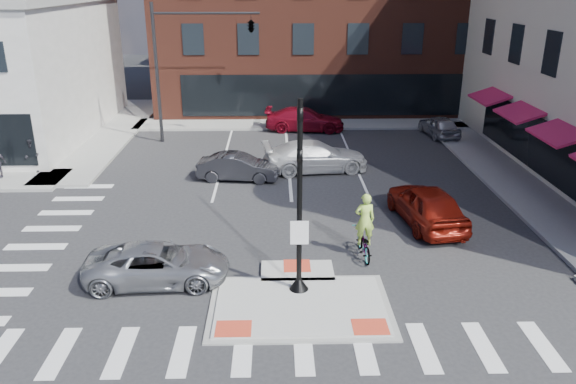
{
  "coord_description": "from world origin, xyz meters",
  "views": [
    {
      "loc": [
        -0.7,
        -14.89,
        9.16
      ],
      "look_at": [
        -0.25,
        3.97,
        2.0
      ],
      "focal_mm": 35.0,
      "sensor_mm": 36.0,
      "label": 1
    }
  ],
  "objects_px": {
    "bg_car_red": "(305,119)",
    "pedestrian_a": "(33,155)",
    "cyclist": "(364,236)",
    "bg_car_silver": "(439,126)",
    "bg_car_dark": "(238,167)",
    "red_sedan": "(427,205)",
    "silver_suv": "(158,264)",
    "white_pickup": "(315,156)"
  },
  "relations": [
    {
      "from": "silver_suv",
      "to": "red_sedan",
      "type": "bearing_deg",
      "value": -68.66
    },
    {
      "from": "silver_suv",
      "to": "pedestrian_a",
      "type": "height_order",
      "value": "pedestrian_a"
    },
    {
      "from": "white_pickup",
      "to": "cyclist",
      "type": "xyz_separation_m",
      "value": [
        1.04,
        -9.47,
        0.03
      ]
    },
    {
      "from": "red_sedan",
      "to": "bg_car_red",
      "type": "bearing_deg",
      "value": -83.16
    },
    {
      "from": "silver_suv",
      "to": "cyclist",
      "type": "bearing_deg",
      "value": -79.49
    },
    {
      "from": "white_pickup",
      "to": "red_sedan",
      "type": "bearing_deg",
      "value": -157.56
    },
    {
      "from": "silver_suv",
      "to": "bg_car_dark",
      "type": "height_order",
      "value": "bg_car_dark"
    },
    {
      "from": "red_sedan",
      "to": "silver_suv",
      "type": "bearing_deg",
      "value": 15.71
    },
    {
      "from": "cyclist",
      "to": "bg_car_red",
      "type": "bearing_deg",
      "value": -89.46
    },
    {
      "from": "white_pickup",
      "to": "pedestrian_a",
      "type": "height_order",
      "value": "pedestrian_a"
    },
    {
      "from": "bg_car_dark",
      "to": "bg_car_silver",
      "type": "relative_size",
      "value": 1.03
    },
    {
      "from": "cyclist",
      "to": "white_pickup",
      "type": "bearing_deg",
      "value": -86.93
    },
    {
      "from": "red_sedan",
      "to": "bg_car_dark",
      "type": "xyz_separation_m",
      "value": [
        -7.78,
        5.45,
        -0.17
      ]
    },
    {
      "from": "bg_car_dark",
      "to": "cyclist",
      "type": "xyz_separation_m",
      "value": [
        4.87,
        -8.2,
        0.15
      ]
    },
    {
      "from": "bg_car_dark",
      "to": "bg_car_red",
      "type": "relative_size",
      "value": 0.78
    },
    {
      "from": "bg_car_red",
      "to": "cyclist",
      "type": "relative_size",
      "value": 2.14
    },
    {
      "from": "red_sedan",
      "to": "bg_car_silver",
      "type": "xyz_separation_m",
      "value": [
        4.22,
        13.31,
        -0.17
      ]
    },
    {
      "from": "silver_suv",
      "to": "cyclist",
      "type": "relative_size",
      "value": 1.93
    },
    {
      "from": "silver_suv",
      "to": "bg_car_red",
      "type": "relative_size",
      "value": 0.91
    },
    {
      "from": "white_pickup",
      "to": "bg_car_red",
      "type": "xyz_separation_m",
      "value": [
        -0.12,
        8.21,
        -0.04
      ]
    },
    {
      "from": "red_sedan",
      "to": "bg_car_silver",
      "type": "bearing_deg",
      "value": -115.98
    },
    {
      "from": "bg_car_red",
      "to": "cyclist",
      "type": "bearing_deg",
      "value": -171.51
    },
    {
      "from": "white_pickup",
      "to": "bg_car_dark",
      "type": "relative_size",
      "value": 1.35
    },
    {
      "from": "white_pickup",
      "to": "bg_car_silver",
      "type": "height_order",
      "value": "white_pickup"
    },
    {
      "from": "silver_suv",
      "to": "bg_car_dark",
      "type": "bearing_deg",
      "value": -14.25
    },
    {
      "from": "silver_suv",
      "to": "bg_car_silver",
      "type": "height_order",
      "value": "bg_car_silver"
    },
    {
      "from": "red_sedan",
      "to": "bg_car_dark",
      "type": "relative_size",
      "value": 1.21
    },
    {
      "from": "cyclist",
      "to": "bg_car_silver",
      "type": "bearing_deg",
      "value": -117.13
    },
    {
      "from": "bg_car_silver",
      "to": "bg_car_red",
      "type": "bearing_deg",
      "value": -18.46
    },
    {
      "from": "red_sedan",
      "to": "bg_car_silver",
      "type": "relative_size",
      "value": 1.25
    },
    {
      "from": "silver_suv",
      "to": "bg_car_silver",
      "type": "relative_size",
      "value": 1.2
    },
    {
      "from": "cyclist",
      "to": "pedestrian_a",
      "type": "distance_m",
      "value": 17.68
    },
    {
      "from": "bg_car_dark",
      "to": "cyclist",
      "type": "height_order",
      "value": "cyclist"
    },
    {
      "from": "cyclist",
      "to": "pedestrian_a",
      "type": "bearing_deg",
      "value": -34.54
    },
    {
      "from": "pedestrian_a",
      "to": "white_pickup",
      "type": "bearing_deg",
      "value": 37.18
    },
    {
      "from": "white_pickup",
      "to": "bg_car_dark",
      "type": "bearing_deg",
      "value": 100.33
    },
    {
      "from": "red_sedan",
      "to": "cyclist",
      "type": "distance_m",
      "value": 4.0
    },
    {
      "from": "cyclist",
      "to": "silver_suv",
      "type": "bearing_deg",
      "value": 10.06
    },
    {
      "from": "white_pickup",
      "to": "bg_car_dark",
      "type": "height_order",
      "value": "white_pickup"
    },
    {
      "from": "bg_car_red",
      "to": "pedestrian_a",
      "type": "distance_m",
      "value": 16.33
    },
    {
      "from": "bg_car_dark",
      "to": "bg_car_silver",
      "type": "xyz_separation_m",
      "value": [
        12.0,
        7.86,
        0.0
      ]
    },
    {
      "from": "white_pickup",
      "to": "silver_suv",
      "type": "bearing_deg",
      "value": 144.28
    }
  ]
}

